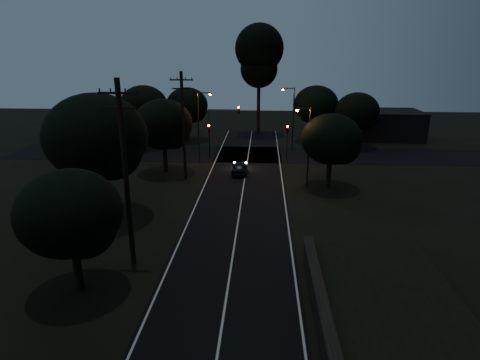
{
  "coord_description": "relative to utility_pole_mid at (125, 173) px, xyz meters",
  "views": [
    {
      "loc": [
        1.77,
        -6.34,
        12.4
      ],
      "look_at": [
        0.0,
        24.0,
        2.5
      ],
      "focal_mm": 30.0,
      "sensor_mm": 36.0,
      "label": 1
    }
  ],
  "objects": [
    {
      "name": "road_surface",
      "position": [
        6.0,
        16.12,
        -5.73
      ],
      "size": [
        60.0,
        70.0,
        0.03
      ],
      "color": "black",
      "rests_on": "ground"
    },
    {
      "name": "utility_pole_mid",
      "position": [
        0.0,
        0.0,
        0.0
      ],
      "size": [
        2.2,
        0.3,
        11.0
      ],
      "color": "black",
      "rests_on": "ground"
    },
    {
      "name": "utility_pole_far",
      "position": [
        0.0,
        17.0,
        -0.25
      ],
      "size": [
        2.2,
        0.3,
        10.5
      ],
      "color": "black",
      "rests_on": "ground"
    },
    {
      "name": "tree_left_b",
      "position": [
        -1.81,
        -3.11,
        -1.36
      ],
      "size": [
        5.31,
        5.31,
        6.75
      ],
      "color": "black",
      "rests_on": "ground"
    },
    {
      "name": "tree_left_c",
      "position": [
        -4.23,
        6.85,
        0.4
      ],
      "size": [
        7.52,
        7.52,
        9.5
      ],
      "color": "black",
      "rests_on": "ground"
    },
    {
      "name": "tree_left_d",
      "position": [
        -2.29,
        18.88,
        -0.75
      ],
      "size": [
        6.06,
        6.06,
        7.69
      ],
      "color": "black",
      "rests_on": "ground"
    },
    {
      "name": "tree_far_nw",
      "position": [
        -2.79,
        34.88,
        -0.92
      ],
      "size": [
        5.88,
        5.88,
        7.44
      ],
      "color": "black",
      "rests_on": "ground"
    },
    {
      "name": "tree_far_w",
      "position": [
        -7.78,
        30.87,
        -0.52
      ],
      "size": [
        6.3,
        6.3,
        8.03
      ],
      "color": "black",
      "rests_on": "ground"
    },
    {
      "name": "tree_far_ne",
      "position": [
        15.22,
        34.88,
        -0.7
      ],
      "size": [
        6.16,
        6.16,
        7.79
      ],
      "color": "black",
      "rests_on": "ground"
    },
    {
      "name": "tree_far_e",
      "position": [
        20.2,
        31.89,
        -1.09
      ],
      "size": [
        5.65,
        5.65,
        7.17
      ],
      "color": "black",
      "rests_on": "ground"
    },
    {
      "name": "tree_right_a",
      "position": [
        14.19,
        14.89,
        -1.23
      ],
      "size": [
        5.48,
        5.48,
        6.96
      ],
      "color": "black",
      "rests_on": "ground"
    },
    {
      "name": "tall_pine",
      "position": [
        7.0,
        40.0,
        5.9
      ],
      "size": [
        7.1,
        7.1,
        16.13
      ],
      "color": "black",
      "rests_on": "ground"
    },
    {
      "name": "building_left",
      "position": [
        -14.0,
        37.0,
        -3.54
      ],
      "size": [
        10.0,
        8.0,
        4.4
      ],
      "primitive_type": "cube",
      "color": "black",
      "rests_on": "ground"
    },
    {
      "name": "building_right",
      "position": [
        26.0,
        38.0,
        -3.74
      ],
      "size": [
        9.0,
        7.0,
        4.0
      ],
      "primitive_type": "cube",
      "color": "black",
      "rests_on": "ground"
    },
    {
      "name": "signal_left",
      "position": [
        1.4,
        24.99,
        -2.9
      ],
      "size": [
        0.28,
        0.35,
        4.1
      ],
      "color": "black",
      "rests_on": "ground"
    },
    {
      "name": "signal_right",
      "position": [
        10.6,
        24.99,
        -2.9
      ],
      "size": [
        0.28,
        0.35,
        4.1
      ],
      "color": "black",
      "rests_on": "ground"
    },
    {
      "name": "signal_mast",
      "position": [
        3.09,
        24.99,
        -1.4
      ],
      "size": [
        3.7,
        0.35,
        6.25
      ],
      "color": "black",
      "rests_on": "ground"
    },
    {
      "name": "streetlight_a",
      "position": [
        0.69,
        23.0,
        -1.1
      ],
      "size": [
        1.66,
        0.26,
        8.0
      ],
      "color": "black",
      "rests_on": "ground"
    },
    {
      "name": "streetlight_b",
      "position": [
        11.31,
        29.0,
        -1.1
      ],
      "size": [
        1.66,
        0.26,
        8.0
      ],
      "color": "black",
      "rests_on": "ground"
    },
    {
      "name": "streetlight_c",
      "position": [
        11.83,
        15.0,
        -1.39
      ],
      "size": [
        1.46,
        0.26,
        7.5
      ],
      "color": "black",
      "rests_on": "ground"
    },
    {
      "name": "car",
      "position": [
        5.37,
        18.85,
        -5.08
      ],
      "size": [
        1.6,
        3.9,
        1.32
      ],
      "primitive_type": "imported",
      "rotation": [
        0.0,
        0.0,
        3.15
      ],
      "color": "black",
      "rests_on": "ground"
    }
  ]
}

